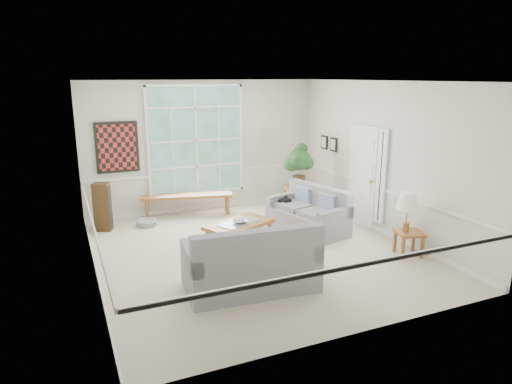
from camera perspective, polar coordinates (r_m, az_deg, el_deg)
floor at (r=8.34m, az=-0.08°, el=-7.42°), size 5.50×6.00×0.01m
ceiling at (r=7.75m, az=-0.09°, el=13.69°), size 5.50×6.00×0.02m
wall_back at (r=10.69m, az=-6.50°, el=5.70°), size 5.50×0.02×3.00m
wall_front at (r=5.37m, az=12.71°, el=-3.21°), size 5.50×0.02×3.00m
wall_left at (r=7.30m, az=-20.34°, el=0.86°), size 0.02×6.00×3.00m
wall_right at (r=9.33m, az=15.66°, el=4.00°), size 0.02×6.00×3.00m
window_back at (r=10.57m, az=-7.51°, el=6.40°), size 2.30×0.08×2.40m
entry_door at (r=9.85m, az=13.12°, el=2.02°), size 0.08×0.90×2.10m
door_sidelight at (r=9.35m, az=15.44°, el=1.85°), size 0.08×0.26×1.90m
wall_art at (r=10.24m, az=-16.97°, el=5.36°), size 0.90×0.06×1.10m
wall_frame_near at (r=10.69m, az=9.63°, el=5.87°), size 0.04×0.26×0.32m
wall_frame_far at (r=11.03m, az=8.50°, el=6.17°), size 0.04×0.26×0.32m
loveseat_right at (r=9.31m, az=6.46°, el=-2.21°), size 1.24×1.83×0.90m
loveseat_front at (r=6.79m, az=-0.70°, el=-7.92°), size 1.99×1.15×1.04m
coffee_table at (r=8.47m, az=-2.10°, el=-5.36°), size 1.43×1.14×0.47m
pewter_bowl at (r=8.34m, az=-2.01°, el=-3.68°), size 0.36×0.36×0.08m
window_bench at (r=10.48m, az=-8.54°, el=-1.61°), size 2.06×0.86×0.47m
end_table at (r=10.59m, az=5.30°, el=-0.94°), size 0.75×0.75×0.62m
houseplant at (r=10.44m, az=5.42°, el=3.41°), size 0.80×0.80×1.00m
side_table at (r=8.52m, az=18.51°, el=-6.12°), size 0.54×0.54×0.44m
table_lamp at (r=8.34m, az=18.37°, el=-2.42°), size 0.57×0.57×0.70m
pet_bed at (r=9.96m, az=-13.53°, el=-3.74°), size 0.49×0.49×0.13m
floor_speaker at (r=9.78m, az=-18.65°, el=-1.78°), size 0.38×0.35×1.00m
cat at (r=9.64m, az=3.63°, el=-1.06°), size 0.34×0.26×0.15m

